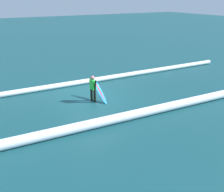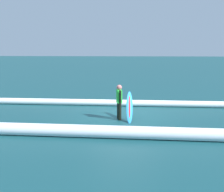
# 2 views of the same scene
# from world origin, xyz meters

# --- Properties ---
(ground_plane) EXTENTS (122.65, 122.65, 0.00)m
(ground_plane) POSITION_xyz_m (0.00, 0.00, 0.00)
(ground_plane) COLOR #15444C
(surfer) EXTENTS (0.27, 0.58, 1.48)m
(surfer) POSITION_xyz_m (0.24, 0.73, 0.83)
(surfer) COLOR black
(surfer) RESTS_ON ground_plane
(surfboard) EXTENTS (0.28, 1.64, 1.10)m
(surfboard) POSITION_xyz_m (-0.19, 0.64, 0.53)
(surfboard) COLOR #268CE5
(surfboard) RESTS_ON ground_plane
(wave_crest_foreground) EXTENTS (23.55, 1.27, 0.32)m
(wave_crest_foreground) POSITION_xyz_m (-0.29, -2.25, 0.16)
(wave_crest_foreground) COLOR white
(wave_crest_foreground) RESTS_ON ground_plane
(wave_crest_midground) EXTENTS (21.24, 1.69, 0.44)m
(wave_crest_midground) POSITION_xyz_m (2.05, 3.44, 0.22)
(wave_crest_midground) COLOR white
(wave_crest_midground) RESTS_ON ground_plane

